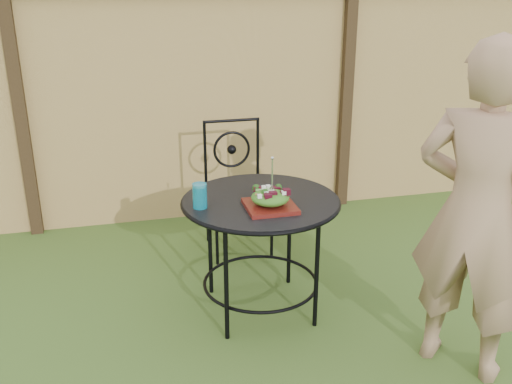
# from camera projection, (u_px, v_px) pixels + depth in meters

# --- Properties ---
(ground) EXTENTS (60.00, 60.00, 0.00)m
(ground) POSITION_uv_depth(u_px,v_px,m) (262.00, 376.00, 2.93)
(ground) COLOR #2A4917
(ground) RESTS_ON ground
(fence) EXTENTS (8.00, 0.12, 1.90)m
(fence) POSITION_uv_depth(u_px,v_px,m) (193.00, 106.00, 4.59)
(fence) COLOR tan
(fence) RESTS_ON ground
(patio_table) EXTENTS (0.92, 0.92, 0.72)m
(patio_table) POSITION_uv_depth(u_px,v_px,m) (261.00, 221.00, 3.33)
(patio_table) COLOR black
(patio_table) RESTS_ON ground
(patio_chair) EXTENTS (0.46, 0.46, 0.95)m
(patio_chair) POSITION_uv_depth(u_px,v_px,m) (236.00, 184.00, 4.17)
(patio_chair) COLOR black
(patio_chair) RESTS_ON ground
(diner) EXTENTS (0.71, 0.74, 1.70)m
(diner) POSITION_uv_depth(u_px,v_px,m) (477.00, 215.00, 2.74)
(diner) COLOR #9D785A
(diner) RESTS_ON ground
(salad_plate) EXTENTS (0.27, 0.27, 0.02)m
(salad_plate) POSITION_uv_depth(u_px,v_px,m) (270.00, 206.00, 3.14)
(salad_plate) COLOR #470A0D
(salad_plate) RESTS_ON patio_table
(salad) EXTENTS (0.21, 0.21, 0.08)m
(salad) POSITION_uv_depth(u_px,v_px,m) (270.00, 197.00, 3.12)
(salad) COLOR #235614
(salad) RESTS_ON salad_plate
(fork) EXTENTS (0.01, 0.01, 0.18)m
(fork) POSITION_uv_depth(u_px,v_px,m) (272.00, 175.00, 3.08)
(fork) COLOR silver
(fork) RESTS_ON salad
(drinking_glass) EXTENTS (0.08, 0.08, 0.14)m
(drinking_glass) POSITION_uv_depth(u_px,v_px,m) (200.00, 196.00, 3.13)
(drinking_glass) COLOR #0C7892
(drinking_glass) RESTS_ON patio_table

